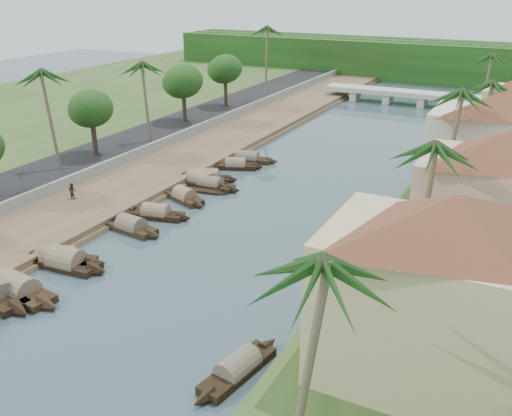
% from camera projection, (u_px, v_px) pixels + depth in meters
% --- Properties ---
extents(ground, '(220.00, 220.00, 0.00)m').
position_uv_depth(ground, '(162.00, 293.00, 40.24)').
color(ground, '#384D55').
rests_on(ground, ground).
extents(left_bank, '(10.00, 180.00, 0.80)m').
position_uv_depth(left_bank, '(150.00, 174.00, 63.33)').
color(left_bank, brown).
rests_on(left_bank, ground).
extents(right_bank, '(16.00, 180.00, 1.20)m').
position_uv_depth(right_bank, '(483.00, 232.00, 48.53)').
color(right_bank, '#2C471C').
rests_on(right_bank, ground).
extents(road, '(8.00, 180.00, 1.40)m').
position_uv_depth(road, '(91.00, 161.00, 66.79)').
color(road, black).
rests_on(road, ground).
extents(retaining_wall, '(0.40, 180.00, 1.10)m').
position_uv_depth(retaining_wall, '(119.00, 161.00, 64.74)').
color(retaining_wall, gray).
rests_on(retaining_wall, left_bank).
extents(treeline, '(120.00, 14.00, 8.00)m').
position_uv_depth(treeline, '(438.00, 62.00, 121.27)').
color(treeline, '#16350E').
rests_on(treeline, ground).
extents(bridge, '(28.00, 4.00, 2.40)m').
position_uv_depth(bridge, '(406.00, 95.00, 99.02)').
color(bridge, '#B0B0A5').
rests_on(bridge, ground).
extents(building_near, '(14.85, 14.85, 10.20)m').
position_uv_depth(building_near, '(445.00, 289.00, 28.19)').
color(building_near, tan).
rests_on(building_near, right_bank).
extents(building_mid, '(14.11, 14.11, 9.70)m').
position_uv_depth(building_mid, '(498.00, 195.00, 41.07)').
color(building_mid, beige).
rests_on(building_mid, right_bank).
extents(building_far, '(15.59, 15.59, 10.20)m').
position_uv_depth(building_far, '(503.00, 143.00, 52.96)').
color(building_far, beige).
rests_on(building_far, right_bank).
extents(sampan_2, '(9.15, 2.94, 2.35)m').
position_uv_depth(sampan_2, '(17.00, 289.00, 39.93)').
color(sampan_2, black).
rests_on(sampan_2, ground).
extents(sampan_4, '(7.82, 3.87, 2.19)m').
position_uv_depth(sampan_4, '(60.00, 259.00, 44.18)').
color(sampan_4, black).
rests_on(sampan_4, ground).
extents(sampan_5, '(7.61, 2.44, 2.38)m').
position_uv_depth(sampan_5, '(67.00, 262.00, 43.67)').
color(sampan_5, black).
rests_on(sampan_5, ground).
extents(sampan_6, '(7.06, 2.47, 2.09)m').
position_uv_depth(sampan_6, '(131.00, 227.00, 49.88)').
color(sampan_6, black).
rests_on(sampan_6, ground).
extents(sampan_7, '(7.29, 2.89, 1.94)m').
position_uv_depth(sampan_7, '(156.00, 214.00, 52.68)').
color(sampan_7, black).
rests_on(sampan_7, ground).
extents(sampan_8, '(6.45, 3.78, 2.00)m').
position_uv_depth(sampan_8, '(185.00, 197.00, 56.65)').
color(sampan_8, black).
rests_on(sampan_8, ground).
extents(sampan_9, '(7.36, 1.65, 1.91)m').
position_uv_depth(sampan_9, '(210.00, 185.00, 60.02)').
color(sampan_9, black).
rests_on(sampan_9, ground).
extents(sampan_10, '(8.46, 3.05, 2.28)m').
position_uv_depth(sampan_10, '(201.00, 181.00, 61.01)').
color(sampan_10, black).
rests_on(sampan_10, ground).
extents(sampan_11, '(6.96, 3.70, 2.00)m').
position_uv_depth(sampan_11, '(208.00, 178.00, 62.09)').
color(sampan_11, black).
rests_on(sampan_11, ground).
extents(sampan_12, '(8.00, 3.02, 1.92)m').
position_uv_depth(sampan_12, '(247.00, 159.00, 68.65)').
color(sampan_12, black).
rests_on(sampan_12, ground).
extents(sampan_13, '(6.72, 3.83, 1.88)m').
position_uv_depth(sampan_13, '(236.00, 165.00, 66.16)').
color(sampan_13, black).
rests_on(sampan_13, ground).
extents(sampan_14, '(2.65, 7.62, 1.87)m').
position_uv_depth(sampan_14, '(238.00, 369.00, 31.85)').
color(sampan_14, black).
rests_on(sampan_14, ground).
extents(sampan_15, '(2.01, 8.22, 2.20)m').
position_uv_depth(sampan_15, '(334.00, 275.00, 41.87)').
color(sampan_15, black).
rests_on(sampan_15, ground).
extents(sampan_16, '(1.75, 7.33, 1.83)m').
position_uv_depth(sampan_16, '(385.00, 209.00, 53.86)').
color(sampan_16, black).
rests_on(sampan_16, ground).
extents(canoe_1, '(5.20, 1.40, 0.83)m').
position_uv_depth(canoe_1, '(68.00, 263.00, 44.25)').
color(canoe_1, black).
rests_on(canoe_1, ground).
extents(canoe_2, '(6.28, 1.71, 0.90)m').
position_uv_depth(canoe_2, '(199.00, 191.00, 59.17)').
color(canoe_2, black).
rests_on(canoe_2, ground).
extents(palm_0, '(3.20, 3.20, 11.71)m').
position_uv_depth(palm_0, '(302.00, 263.00, 20.61)').
color(palm_0, '#76664E').
rests_on(palm_0, ground).
extents(palm_1, '(3.20, 3.20, 11.43)m').
position_uv_depth(palm_1, '(431.00, 148.00, 35.41)').
color(palm_1, '#76664E').
rests_on(palm_1, ground).
extents(palm_2, '(3.20, 3.20, 12.13)m').
position_uv_depth(palm_2, '(456.00, 94.00, 48.28)').
color(palm_2, '#76664E').
rests_on(palm_2, ground).
extents(palm_3, '(3.20, 3.20, 10.86)m').
position_uv_depth(palm_3, '(486.00, 84.00, 59.54)').
color(palm_3, '#76664E').
rests_on(palm_3, ground).
extents(palm_5, '(3.20, 3.20, 11.91)m').
position_uv_depth(palm_5, '(46.00, 74.00, 58.06)').
color(palm_5, '#76664E').
rests_on(palm_5, ground).
extents(palm_6, '(3.20, 3.20, 11.19)m').
position_uv_depth(palm_6, '(144.00, 66.00, 68.65)').
color(palm_6, '#76664E').
rests_on(palm_6, ground).
extents(palm_7, '(3.20, 3.20, 11.23)m').
position_uv_depth(palm_7, '(489.00, 57.00, 77.35)').
color(palm_7, '#76664E').
rests_on(palm_7, ground).
extents(palm_8, '(3.20, 3.20, 13.30)m').
position_uv_depth(palm_8, '(266.00, 29.00, 92.33)').
color(palm_8, '#76664E').
rests_on(palm_8, ground).
extents(tree_3, '(4.94, 4.94, 7.48)m').
position_uv_depth(tree_3, '(91.00, 109.00, 64.69)').
color(tree_3, '#3F3024').
rests_on(tree_3, ground).
extents(tree_4, '(5.40, 5.40, 7.90)m').
position_uv_depth(tree_4, '(183.00, 82.00, 80.03)').
color(tree_4, '#3F3024').
rests_on(tree_4, ground).
extents(tree_5, '(5.10, 5.10, 7.94)m').
position_uv_depth(tree_5, '(225.00, 70.00, 89.76)').
color(tree_5, '#3F3024').
rests_on(tree_5, ground).
extents(person_far, '(0.78, 0.61, 1.58)m').
position_uv_depth(person_far, '(72.00, 191.00, 54.93)').
color(person_far, '#342B24').
rests_on(person_far, left_bank).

